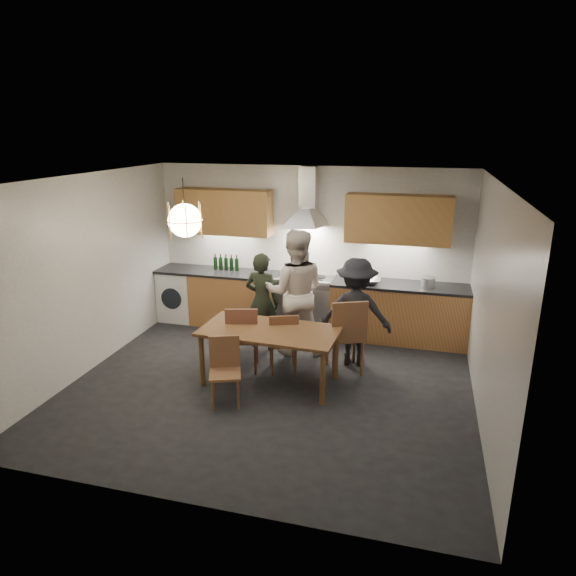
% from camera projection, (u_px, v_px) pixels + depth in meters
% --- Properties ---
extents(ground, '(5.00, 5.00, 0.00)m').
position_uv_depth(ground, '(270.00, 386.00, 6.55)').
color(ground, black).
rests_on(ground, ground).
extents(room_shell, '(5.02, 4.52, 2.61)m').
position_uv_depth(room_shell, '(268.00, 256.00, 6.05)').
color(room_shell, white).
rests_on(room_shell, ground).
extents(counter_run, '(5.00, 0.62, 0.90)m').
position_uv_depth(counter_run, '(306.00, 304.00, 8.21)').
color(counter_run, '#C5864C').
rests_on(counter_run, ground).
extents(range_stove, '(0.90, 0.60, 0.92)m').
position_uv_depth(range_stove, '(305.00, 305.00, 8.22)').
color(range_stove, silver).
rests_on(range_stove, ground).
extents(wall_fixtures, '(4.30, 0.54, 1.10)m').
position_uv_depth(wall_fixtures, '(307.00, 215.00, 7.90)').
color(wall_fixtures, tan).
rests_on(wall_fixtures, ground).
extents(pendant_lamp, '(0.43, 0.43, 0.70)m').
position_uv_depth(pendant_lamp, '(185.00, 220.00, 6.08)').
color(pendant_lamp, black).
rests_on(pendant_lamp, ground).
extents(dining_table, '(1.77, 0.95, 0.73)m').
position_uv_depth(dining_table, '(270.00, 336.00, 6.48)').
color(dining_table, brown).
rests_on(dining_table, ground).
extents(chair_back_left, '(0.51, 0.51, 0.93)m').
position_uv_depth(chair_back_left, '(242.00, 335.00, 6.80)').
color(chair_back_left, brown).
rests_on(chair_back_left, ground).
extents(chair_back_mid, '(0.49, 0.49, 0.85)m').
position_uv_depth(chair_back_mid, '(283.00, 339.00, 6.77)').
color(chair_back_mid, brown).
rests_on(chair_back_mid, ground).
extents(chair_back_right, '(0.62, 0.62, 1.04)m').
position_uv_depth(chair_back_right, '(347.00, 331.00, 6.73)').
color(chair_back_right, brown).
rests_on(chair_back_right, ground).
extents(chair_front, '(0.47, 0.47, 0.80)m').
position_uv_depth(chair_front, '(225.00, 366.00, 6.07)').
color(chair_front, brown).
rests_on(chair_front, ground).
extents(person_left, '(0.58, 0.42, 1.45)m').
position_uv_depth(person_left, '(262.00, 301.00, 7.50)').
color(person_left, black).
rests_on(person_left, ground).
extents(person_mid, '(1.00, 0.85, 1.82)m').
position_uv_depth(person_mid, '(295.00, 292.00, 7.32)').
color(person_mid, beige).
rests_on(person_mid, ground).
extents(person_right, '(0.99, 0.60, 1.51)m').
position_uv_depth(person_right, '(356.00, 312.00, 6.98)').
color(person_right, black).
rests_on(person_right, ground).
extents(mixing_bowl, '(0.39, 0.39, 0.08)m').
position_uv_depth(mixing_bowl, '(369.00, 281.00, 7.75)').
color(mixing_bowl, silver).
rests_on(mixing_bowl, counter_run).
extents(stock_pot, '(0.23, 0.23, 0.14)m').
position_uv_depth(stock_pot, '(428.00, 282.00, 7.57)').
color(stock_pot, '#BABBBE').
rests_on(stock_pot, counter_run).
extents(wine_bottles, '(0.44, 0.06, 0.27)m').
position_uv_depth(wine_bottles, '(226.00, 262.00, 8.46)').
color(wine_bottles, black).
rests_on(wine_bottles, counter_run).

